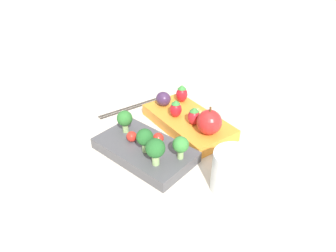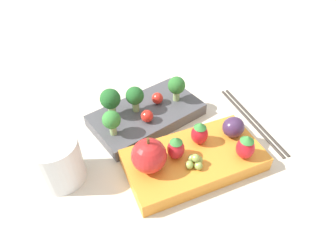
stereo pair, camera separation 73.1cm
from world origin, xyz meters
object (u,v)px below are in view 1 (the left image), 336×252
object	(u,v)px
broccoli_floret_3	(155,149)
drinking_cup	(233,172)
broccoli_floret_0	(145,138)
apple	(209,122)
cherry_tomato_1	(158,138)
strawberry_1	(194,116)
chopsticks_pair	(135,106)
broccoli_floret_2	(181,145)
broccoli_floret_1	(125,119)
strawberry_2	(182,94)
bento_box_savoury	(145,150)
cherry_tomato_0	(132,137)
strawberry_0	(176,109)
plum	(163,99)
grape_cluster	(198,113)
bento_box_fruit	(188,122)

from	to	relation	value
broccoli_floret_3	drinking_cup	distance (m)	0.15
broccoli_floret_0	apple	xyz separation A→B (m)	(-0.05, -0.14, -0.00)
cherry_tomato_1	apple	world-z (taller)	apple
strawberry_1	chopsticks_pair	bearing A→B (deg)	5.95
broccoli_floret_2	broccoli_floret_1	bearing A→B (deg)	9.37
broccoli_floret_0	strawberry_2	bearing A→B (deg)	-64.55
chopsticks_pair	broccoli_floret_0	bearing A→B (deg)	147.68
broccoli_floret_3	strawberry_2	distance (m)	0.25
broccoli_floret_2	cherry_tomato_1	distance (m)	0.07
strawberry_1	drinking_cup	size ratio (longest dim) A/B	0.54
cherry_tomato_1	strawberry_1	bearing A→B (deg)	-92.12
bento_box_savoury	broccoli_floret_2	world-z (taller)	broccoli_floret_2
broccoli_floret_3	cherry_tomato_0	distance (m)	0.10
strawberry_0	drinking_cup	size ratio (longest dim) A/B	0.55
strawberry_1	plum	xyz separation A→B (m)	(0.11, -0.01, -0.00)
broccoli_floret_2	grape_cluster	size ratio (longest dim) A/B	1.56
strawberry_1	strawberry_0	bearing A→B (deg)	7.94
chopsticks_pair	drinking_cup	bearing A→B (deg)	170.87
bento_box_savoury	chopsticks_pair	xyz separation A→B (m)	(0.18, -0.11, -0.01)
broccoli_floret_1	grape_cluster	bearing A→B (deg)	-113.38
broccoli_floret_1	grape_cluster	xyz separation A→B (m)	(-0.07, -0.16, -0.02)
bento_box_fruit	strawberry_0	distance (m)	0.05
broccoli_floret_1	chopsticks_pair	xyz separation A→B (m)	(0.11, -0.11, -0.05)
bento_box_savoury	broccoli_floret_3	size ratio (longest dim) A/B	3.84
apple	plum	xyz separation A→B (m)	(0.16, -0.01, -0.01)
broccoli_floret_2	cherry_tomato_1	xyz separation A→B (m)	(0.07, -0.00, -0.02)
bento_box_fruit	cherry_tomato_0	distance (m)	0.16
bento_box_savoury	drinking_cup	xyz separation A→B (m)	(-0.18, -0.05, 0.03)
apple	drinking_cup	distance (m)	0.14
strawberry_0	grape_cluster	xyz separation A→B (m)	(-0.04, -0.04, -0.01)
grape_cluster	plum	bearing A→B (deg)	12.85
bento_box_savoury	plum	world-z (taller)	plum
drinking_cup	strawberry_0	bearing A→B (deg)	-17.95
bento_box_fruit	broccoli_floret_0	xyz separation A→B (m)	(-0.03, 0.15, 0.04)
broccoli_floret_3	apple	distance (m)	0.15
cherry_tomato_0	chopsticks_pair	distance (m)	0.19
broccoli_floret_2	cherry_tomato_0	world-z (taller)	broccoli_floret_2
cherry_tomato_0	strawberry_2	bearing A→B (deg)	-76.38
broccoli_floret_3	grape_cluster	world-z (taller)	broccoli_floret_3
grape_cluster	drinking_cup	bearing A→B (deg)	149.22
broccoli_floret_2	strawberry_1	world-z (taller)	broccoli_floret_2
broccoli_floret_1	strawberry_0	bearing A→B (deg)	-104.94
bento_box_savoury	drinking_cup	distance (m)	0.19
strawberry_1	drinking_cup	world-z (taller)	drinking_cup
cherry_tomato_0	strawberry_0	distance (m)	0.13
broccoli_floret_0	drinking_cup	bearing A→B (deg)	-159.05
strawberry_2	drinking_cup	size ratio (longest dim) A/B	0.57
cherry_tomato_0	cherry_tomato_1	bearing A→B (deg)	-139.55
broccoli_floret_2	plum	world-z (taller)	broccoli_floret_2
broccoli_floret_3	strawberry_2	bearing A→B (deg)	-56.47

